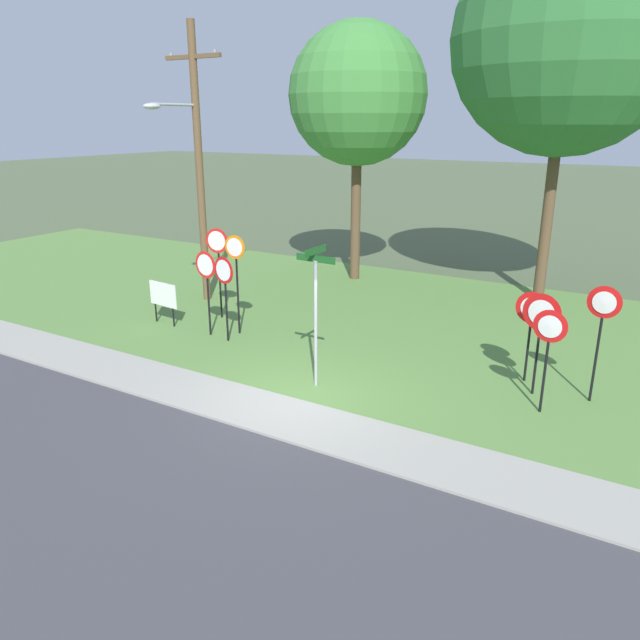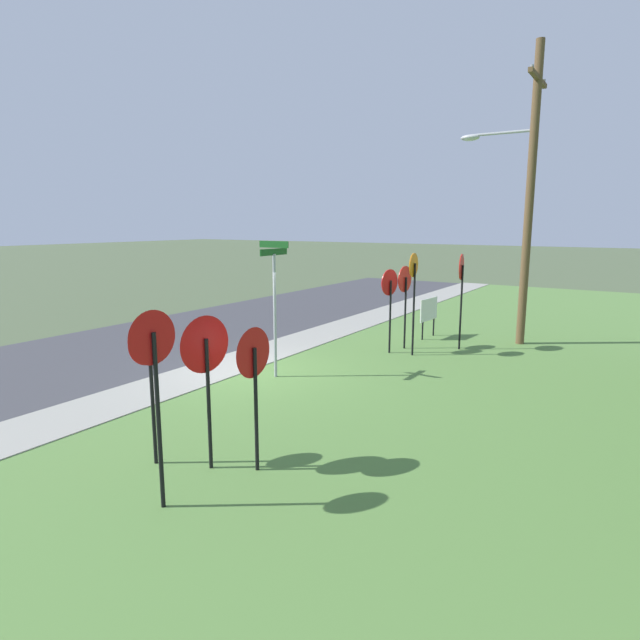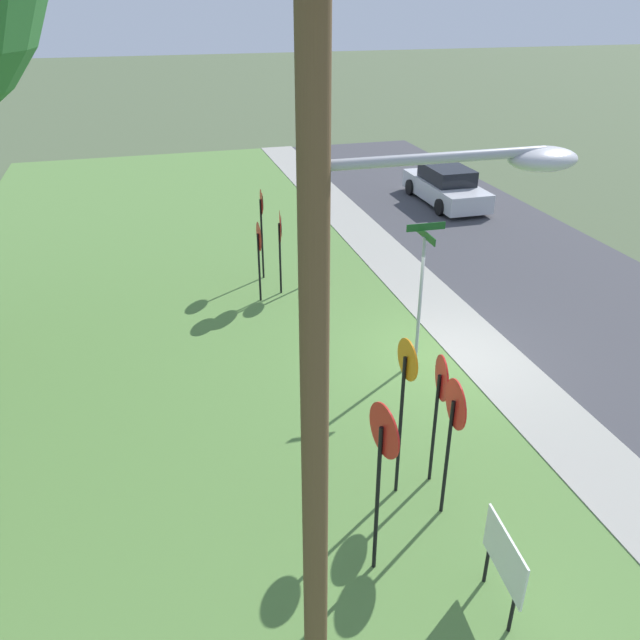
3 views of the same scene
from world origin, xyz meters
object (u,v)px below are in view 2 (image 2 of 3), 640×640
Objects in this scene: stop_sign_far_left at (405,289)px; yield_sign_far_right at (253,366)px; stop_sign_near_left at (461,280)px; yield_sign_far_left at (149,358)px; utility_pole at (525,186)px; stop_sign_near_right at (414,283)px; notice_board at (429,311)px; yield_sign_near_left at (154,363)px; street_name_post at (275,298)px; stop_sign_far_center at (390,293)px; yield_sign_near_right at (205,356)px.

yield_sign_far_right is (8.27, 1.25, -0.15)m from stop_sign_far_left.
stop_sign_near_left reaches higher than yield_sign_far_left.
utility_pole reaches higher than stop_sign_near_left.
stop_sign_near_right reaches higher than notice_board.
street_name_post is at bearing -153.03° from yield_sign_near_left.
stop_sign_near_left is 1.17× the size of stop_sign_far_center.
yield_sign_near_right is 1.04× the size of yield_sign_far_left.
notice_board is at bearing -171.59° from yield_sign_near_left.
yield_sign_near_left is 1.18m from yield_sign_near_right.
street_name_post is (5.00, -2.76, -0.11)m from stop_sign_near_left.
yield_sign_near_right is at bearing -12.88° from stop_sign_near_left.
stop_sign_far_center is at bearing -169.17° from yield_sign_near_left.
yield_sign_far_right is 1.70× the size of notice_board.
notice_board is (-2.49, 0.21, -0.85)m from stop_sign_far_center.
stop_sign_near_left is 2.02m from notice_board.
street_name_post is at bearing -145.29° from yield_sign_near_right.
stop_sign_near_left is 9.35m from yield_sign_near_right.
stop_sign_far_left reaches higher than yield_sign_far_right.
yield_sign_near_left is at bearing 22.59° from yield_sign_near_right.
stop_sign_far_left is at bearing -166.09° from yield_sign_near_right.
yield_sign_far_left is at bearing -65.34° from yield_sign_far_right.
stop_sign_near_left is 0.98× the size of stop_sign_near_right.
stop_sign_far_left is at bearing -179.17° from stop_sign_far_center.
stop_sign_far_center is 7.67m from yield_sign_far_right.
stop_sign_near_right is at bearing 44.98° from stop_sign_far_left.
stop_sign_far_center is 0.92× the size of yield_sign_near_left.
stop_sign_near_right is 9.10m from yield_sign_near_left.
yield_sign_far_left is (9.64, -1.56, -0.36)m from stop_sign_near_left.
stop_sign_near_left reaches higher than yield_sign_far_right.
yield_sign_far_right is at bearing 170.36° from yield_sign_near_left.
stop_sign_near_left is 1.07× the size of yield_sign_near_left.
stop_sign_far_left is (0.73, -1.38, -0.26)m from stop_sign_near_left.
stop_sign_far_center reaches higher than notice_board.
street_name_post reaches higher than notice_board.
yield_sign_near_left is (9.72, 0.89, 0.16)m from stop_sign_far_left.
stop_sign_near_left reaches higher than stop_sign_far_left.
street_name_post is (4.27, -1.38, 0.15)m from stop_sign_far_left.
yield_sign_near_left is 0.30× the size of utility_pole.
stop_sign_near_left is 1.58m from stop_sign_far_left.
yield_sign_far_right is 0.67× the size of street_name_post.
street_name_post is at bearing -162.06° from yield_sign_far_left.
stop_sign_far_center is 1.06× the size of yield_sign_far_left.
stop_sign_near_right is at bearing 15.84° from notice_board.
yield_sign_far_left is 0.26× the size of utility_pole.
stop_sign_near_right is 4.11m from street_name_post.
stop_sign_near_left reaches higher than notice_board.
notice_board is (0.67, -2.50, -3.76)m from utility_pole.
utility_pole reaches higher than street_name_post.
stop_sign_near_right reaches higher than yield_sign_far_right.
utility_pole reaches higher than stop_sign_far_left.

